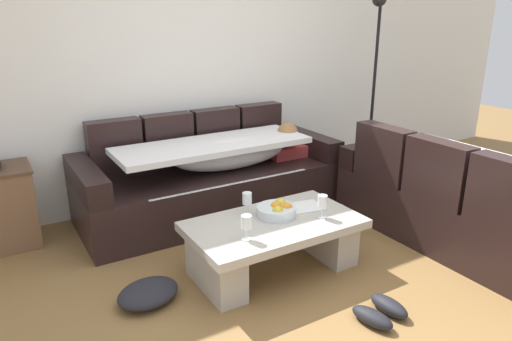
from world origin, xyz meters
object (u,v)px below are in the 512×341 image
Objects in this scene: couch_along_wall at (213,177)px; fruit_bowl at (277,210)px; coffee_table at (274,239)px; wine_glass_far_back at (247,199)px; floor_lamp at (374,78)px; crumpled_garment at (148,293)px; wine_glass_near_left at (246,223)px; couch_near_window at (461,201)px; pair_of_shoes at (381,312)px; wine_glass_near_right at (322,202)px; open_magazine at (303,207)px.

fruit_bowl is at bearing -91.76° from couch_along_wall.
coffee_table is 7.23× the size of wine_glass_far_back.
floor_lamp is 3.19m from crumpled_garment.
crumpled_garment is at bearing 159.28° from wine_glass_near_left.
pair_of_shoes is at bearing 108.67° from couch_near_window.
couch_near_window is at bearing -10.57° from crumpled_garment.
fruit_bowl is 1.69× the size of wine_glass_near_right.
couch_along_wall is 2.00m from floor_lamp.
open_magazine is 1.25m from crumpled_garment.
wine_glass_near_right reaches higher than crumpled_garment.
crumpled_garment is at bearing -170.24° from open_magazine.
wine_glass_near_right is 0.53m from wine_glass_far_back.
crumpled_garment is at bearing 179.09° from fruit_bowl.
couch_along_wall is 8.28× the size of fruit_bowl.
coffee_table is (-1.53, 0.37, -0.10)m from couch_near_window.
wine_glass_near_left is (-0.37, -0.21, 0.07)m from fruit_bowl.
floor_lamp is at bearing -2.55° from couch_along_wall.
floor_lamp is (2.24, 1.24, 0.62)m from wine_glass_near_left.
couch_along_wall is 5.80× the size of crumpled_garment.
open_magazine is at bearing 69.43° from couch_near_window.
wine_glass_far_back is 0.09× the size of floor_lamp.
couch_along_wall is at bearing 94.00° from pair_of_shoes.
couch_near_window is 1.74m from wine_glass_far_back.
wine_glass_near_left reaches higher than crumpled_garment.
pair_of_shoes is (-0.07, -0.89, -0.34)m from open_magazine.
wine_glass_near_right is 1.31m from crumpled_garment.
crumpled_garment is (-2.43, 0.45, -0.28)m from couch_near_window.
wine_glass_near_left reaches higher than pair_of_shoes.
wine_glass_far_back is 0.91m from crumpled_garment.
floor_lamp is (1.94, 1.09, 0.88)m from coffee_table.
floor_lamp is 2.76m from pair_of_shoes.
coffee_table is at bearing -137.17° from fruit_bowl.
couch_along_wall is at bearing 42.71° from couch_near_window.
open_magazine is 2.05m from floor_lamp.
wine_glass_far_back is at bearing 70.87° from couch_near_window.
coffee_table is 3.00× the size of crumpled_garment.
wine_glass_near_right is at bearing 83.37° from pair_of_shoes.
wine_glass_near_right is at bearing 78.24° from couch_near_window.
floor_lamp reaches higher than couch_near_window.
fruit_bowl is 0.24m from open_magazine.
wine_glass_far_back reaches higher than crumpled_garment.
fruit_bowl is at bearing -0.91° from crumpled_garment.
coffee_table is at bearing 159.48° from wine_glass_near_right.
crumpled_garment is (-0.97, 0.02, -0.36)m from fruit_bowl.
pair_of_shoes is (0.55, -0.66, -0.45)m from wine_glass_near_left.
floor_lamp reaches higher than coffee_table.
couch_along_wall is 13.97× the size of wine_glass_far_back.
couch_near_window is 11.96× the size of wine_glass_far_back.
couch_along_wall is 2.10m from couch_near_window.
couch_near_window is 11.96× the size of wine_glass_near_right.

